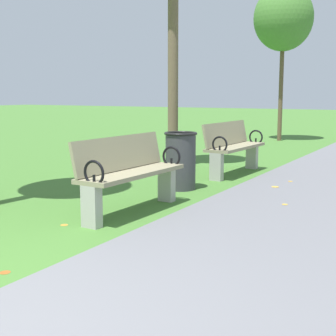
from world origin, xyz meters
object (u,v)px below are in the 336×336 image
at_px(park_bench_3, 233,146).
at_px(tree_4, 283,19).
at_px(park_bench_2, 129,172).
at_px(trash_bin, 181,161).

distance_m(park_bench_3, tree_4, 7.02).
height_order(park_bench_2, trash_bin, park_bench_2).
height_order(park_bench_2, park_bench_3, same).
xyz_separation_m(park_bench_2, trash_bin, (-0.15, 1.54, -0.06)).
xyz_separation_m(park_bench_2, tree_4, (-1.09, 9.44, 3.00)).
xyz_separation_m(tree_4, trash_bin, (0.94, -7.89, -3.06)).
height_order(park_bench_2, tree_4, tree_4).
bearing_deg(tree_4, park_bench_2, -83.41).
bearing_deg(park_bench_3, trash_bin, -95.12).
xyz_separation_m(park_bench_3, tree_4, (-1.09, 6.25, 3.00)).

